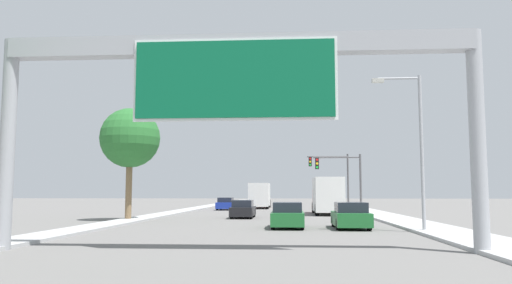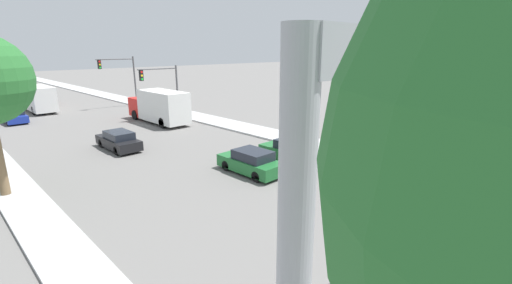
{
  "view_description": "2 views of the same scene",
  "coord_description": "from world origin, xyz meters",
  "px_view_note": "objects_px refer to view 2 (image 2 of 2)",
  "views": [
    {
      "loc": [
        1.87,
        0.88,
        2.04
      ],
      "look_at": [
        0.0,
        28.84,
        4.83
      ],
      "focal_mm": 35.0,
      "sensor_mm": 36.0,
      "label": 1
    },
    {
      "loc": [
        -11.67,
        15.29,
        7.23
      ],
      "look_at": [
        1.37,
        28.51,
        2.16
      ],
      "focal_mm": 24.0,
      "sensor_mm": 36.0,
      "label": 2
    }
  ],
  "objects_px": {
    "car_mid_right": "(292,151)",
    "street_lamp_right": "(353,89)",
    "truck_box_secondary": "(37,98)",
    "sign_gantry": "(476,96)",
    "car_mid_center": "(14,116)",
    "traffic_light_mid_block": "(123,73)",
    "car_far_center": "(119,141)",
    "truck_box_primary": "(159,106)",
    "traffic_light_near_intersection": "(164,83)",
    "car_near_right": "(251,162)"
  },
  "relations": [
    {
      "from": "truck_box_secondary",
      "to": "traffic_light_mid_block",
      "type": "distance_m",
      "value": 10.21
    },
    {
      "from": "car_far_center",
      "to": "truck_box_primary",
      "type": "xyz_separation_m",
      "value": [
        7.0,
        6.39,
        1.0
      ]
    },
    {
      "from": "car_near_right",
      "to": "truck_box_secondary",
      "type": "bearing_deg",
      "value": 96.03
    },
    {
      "from": "car_near_right",
      "to": "car_far_center",
      "type": "bearing_deg",
      "value": 108.35
    },
    {
      "from": "car_mid_center",
      "to": "truck_box_secondary",
      "type": "xyz_separation_m",
      "value": [
        3.5,
        5.73,
        0.9
      ]
    },
    {
      "from": "traffic_light_mid_block",
      "to": "truck_box_secondary",
      "type": "bearing_deg",
      "value": 153.06
    },
    {
      "from": "sign_gantry",
      "to": "car_mid_right",
      "type": "bearing_deg",
      "value": 64.84
    },
    {
      "from": "truck_box_primary",
      "to": "car_near_right",
      "type": "bearing_deg",
      "value": -101.68
    },
    {
      "from": "sign_gantry",
      "to": "car_near_right",
      "type": "bearing_deg",
      "value": 81.28
    },
    {
      "from": "sign_gantry",
      "to": "car_near_right",
      "type": "xyz_separation_m",
      "value": [
        1.75,
        11.42,
        -5.22
      ]
    },
    {
      "from": "traffic_light_near_intersection",
      "to": "street_lamp_right",
      "type": "relative_size",
      "value": 0.69
    },
    {
      "from": "traffic_light_near_intersection",
      "to": "traffic_light_mid_block",
      "type": "height_order",
      "value": "traffic_light_mid_block"
    },
    {
      "from": "truck_box_secondary",
      "to": "sign_gantry",
      "type": "bearing_deg",
      "value": -87.75
    },
    {
      "from": "traffic_light_near_intersection",
      "to": "car_far_center",
      "type": "bearing_deg",
      "value": -137.1
    },
    {
      "from": "car_far_center",
      "to": "truck_box_primary",
      "type": "height_order",
      "value": "truck_box_primary"
    },
    {
      "from": "sign_gantry",
      "to": "street_lamp_right",
      "type": "xyz_separation_m",
      "value": [
        8.28,
        8.72,
        -1.14
      ]
    },
    {
      "from": "car_mid_center",
      "to": "traffic_light_mid_block",
      "type": "distance_m",
      "value": 12.85
    },
    {
      "from": "traffic_light_near_intersection",
      "to": "traffic_light_mid_block",
      "type": "distance_m",
      "value": 10.01
    },
    {
      "from": "sign_gantry",
      "to": "car_near_right",
      "type": "distance_m",
      "value": 12.67
    },
    {
      "from": "sign_gantry",
      "to": "car_mid_center",
      "type": "height_order",
      "value": "sign_gantry"
    },
    {
      "from": "car_near_right",
      "to": "truck_box_primary",
      "type": "relative_size",
      "value": 0.5
    },
    {
      "from": "traffic_light_near_intersection",
      "to": "car_near_right",
      "type": "bearing_deg",
      "value": -105.7
    },
    {
      "from": "car_mid_center",
      "to": "truck_box_secondary",
      "type": "relative_size",
      "value": 0.5
    },
    {
      "from": "car_mid_right",
      "to": "car_mid_center",
      "type": "distance_m",
      "value": 29.57
    },
    {
      "from": "car_near_right",
      "to": "car_far_center",
      "type": "distance_m",
      "value": 11.12
    },
    {
      "from": "car_mid_right",
      "to": "car_far_center",
      "type": "bearing_deg",
      "value": 122.98
    },
    {
      "from": "street_lamp_right",
      "to": "car_far_center",
      "type": "bearing_deg",
      "value": 127.13
    },
    {
      "from": "car_mid_center",
      "to": "car_near_right",
      "type": "bearing_deg",
      "value": -75.67
    },
    {
      "from": "car_near_right",
      "to": "traffic_light_mid_block",
      "type": "bearing_deg",
      "value": 79.59
    },
    {
      "from": "car_mid_center",
      "to": "traffic_light_mid_block",
      "type": "height_order",
      "value": "traffic_light_mid_block"
    },
    {
      "from": "car_mid_right",
      "to": "car_near_right",
      "type": "distance_m",
      "value": 3.51
    },
    {
      "from": "car_near_right",
      "to": "street_lamp_right",
      "type": "distance_m",
      "value": 8.16
    },
    {
      "from": "sign_gantry",
      "to": "truck_box_secondary",
      "type": "xyz_separation_m",
      "value": [
        -1.75,
        44.55,
        -4.34
      ]
    },
    {
      "from": "car_near_right",
      "to": "car_mid_center",
      "type": "distance_m",
      "value": 28.29
    },
    {
      "from": "car_near_right",
      "to": "street_lamp_right",
      "type": "bearing_deg",
      "value": -22.44
    },
    {
      "from": "car_mid_right",
      "to": "street_lamp_right",
      "type": "relative_size",
      "value": 0.54
    },
    {
      "from": "truck_box_secondary",
      "to": "truck_box_primary",
      "type": "bearing_deg",
      "value": -66.63
    },
    {
      "from": "sign_gantry",
      "to": "truck_box_primary",
      "type": "relative_size",
      "value": 1.99
    },
    {
      "from": "car_near_right",
      "to": "traffic_light_mid_block",
      "type": "xyz_separation_m",
      "value": [
        5.27,
        28.68,
        3.6
      ]
    },
    {
      "from": "truck_box_secondary",
      "to": "street_lamp_right",
      "type": "relative_size",
      "value": 1.09
    },
    {
      "from": "street_lamp_right",
      "to": "traffic_light_mid_block",
      "type": "bearing_deg",
      "value": 92.3
    },
    {
      "from": "car_mid_right",
      "to": "traffic_light_near_intersection",
      "type": "height_order",
      "value": "traffic_light_near_intersection"
    },
    {
      "from": "car_mid_center",
      "to": "truck_box_secondary",
      "type": "distance_m",
      "value": 6.77
    },
    {
      "from": "sign_gantry",
      "to": "truck_box_primary",
      "type": "bearing_deg",
      "value": 79.51
    },
    {
      "from": "car_far_center",
      "to": "traffic_light_near_intersection",
      "type": "height_order",
      "value": "traffic_light_near_intersection"
    },
    {
      "from": "traffic_light_near_intersection",
      "to": "sign_gantry",
      "type": "bearing_deg",
      "value": -103.09
    },
    {
      "from": "car_near_right",
      "to": "truck_box_secondary",
      "type": "relative_size",
      "value": 0.48
    },
    {
      "from": "car_near_right",
      "to": "sign_gantry",
      "type": "bearing_deg",
      "value": -98.72
    },
    {
      "from": "car_mid_right",
      "to": "traffic_light_mid_block",
      "type": "distance_m",
      "value": 29.19
    },
    {
      "from": "car_mid_center",
      "to": "truck_box_secondary",
      "type": "height_order",
      "value": "truck_box_secondary"
    }
  ]
}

